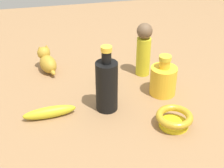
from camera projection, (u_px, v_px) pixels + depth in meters
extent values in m
plane|color=#936D47|center=(112.00, 94.00, 1.22)|extent=(2.00, 2.00, 0.00)
cylinder|color=black|center=(107.00, 86.00, 1.10)|extent=(0.07, 0.07, 0.17)
cylinder|color=black|center=(106.00, 57.00, 1.04)|extent=(0.03, 0.03, 0.04)
cylinder|color=yellow|center=(106.00, 49.00, 1.03)|extent=(0.03, 0.03, 0.02)
cylinder|color=gold|center=(143.00, 56.00, 1.30)|extent=(0.06, 0.06, 0.15)
sphere|color=brown|center=(145.00, 31.00, 1.25)|extent=(0.06, 0.06, 0.06)
cylinder|color=yellow|center=(174.00, 124.00, 1.06)|extent=(0.09, 0.09, 0.01)
torus|color=#BA9122|center=(174.00, 117.00, 1.05)|extent=(0.11, 0.11, 0.02)
cylinder|color=#2B6130|center=(105.00, 81.00, 1.26)|extent=(0.05, 0.05, 0.03)
cylinder|color=gold|center=(105.00, 77.00, 1.26)|extent=(0.04, 0.04, 0.00)
cylinder|color=black|center=(105.00, 75.00, 1.25)|extent=(0.04, 0.04, 0.01)
cylinder|color=yellow|center=(163.00, 81.00, 1.20)|extent=(0.09, 0.09, 0.10)
cylinder|color=yellow|center=(165.00, 64.00, 1.16)|extent=(0.04, 0.04, 0.03)
cylinder|color=yellow|center=(165.00, 58.00, 1.15)|extent=(0.04, 0.04, 0.01)
ellipsoid|color=gold|center=(50.00, 112.00, 1.09)|extent=(0.17, 0.05, 0.04)
ellipsoid|color=#B28A2A|center=(48.00, 64.00, 1.34)|extent=(0.09, 0.11, 0.07)
sphere|color=#B28A2A|center=(44.00, 53.00, 1.35)|extent=(0.05, 0.05, 0.05)
cone|color=#B28A2A|center=(40.00, 49.00, 1.34)|extent=(0.02, 0.02, 0.02)
cone|color=#B28A2A|center=(47.00, 47.00, 1.35)|extent=(0.02, 0.02, 0.02)
ellipsoid|color=#B28A2A|center=(52.00, 72.00, 1.31)|extent=(0.03, 0.05, 0.02)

